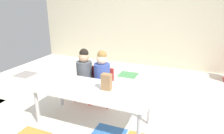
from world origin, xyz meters
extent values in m
cube|color=silver|center=(0.00, 0.00, -0.01)|extent=(5.81, 4.59, 0.02)
cube|color=gray|center=(-0.45, 0.90, 0.00)|extent=(0.43, 0.43, 0.00)
cube|color=#336BB2|center=(-0.90, 0.90, 0.00)|extent=(0.43, 0.43, 0.00)
cube|color=#478C51|center=(0.00, 1.35, 0.00)|extent=(0.43, 0.43, 0.00)
cube|color=gray|center=(-2.25, 0.45, 0.00)|extent=(0.43, 0.43, 0.00)
cube|color=beige|center=(0.00, 2.30, 1.31)|extent=(5.81, 0.10, 2.62)
cube|color=white|center=(0.16, -0.72, 0.52)|extent=(1.62, 0.69, 0.04)
cylinder|color=#B2B2B7|center=(-0.57, -1.01, 0.25)|extent=(0.05, 0.05, 0.50)
cylinder|color=#B2B2B7|center=(0.88, -1.01, 0.25)|extent=(0.05, 0.05, 0.50)
cylinder|color=#B2B2B7|center=(-0.57, -0.44, 0.25)|extent=(0.05, 0.05, 0.50)
cylinder|color=#B2B2B7|center=(0.88, -0.44, 0.25)|extent=(0.05, 0.05, 0.50)
cube|color=red|center=(-0.29, -0.16, 0.30)|extent=(0.32, 0.30, 0.03)
cube|color=red|center=(-0.29, -0.01, 0.45)|extent=(0.29, 0.02, 0.30)
cylinder|color=#4C5156|center=(-0.29, -0.16, 0.52)|extent=(0.33, 0.33, 0.38)
sphere|color=tan|center=(-0.29, -0.16, 0.78)|extent=(0.17, 0.17, 0.17)
sphere|color=black|center=(-0.29, -0.15, 0.85)|extent=(0.15, 0.15, 0.15)
cylinder|color=red|center=(-0.43, -0.29, 0.15)|extent=(0.02, 0.02, 0.28)
cylinder|color=red|center=(-0.15, -0.29, 0.15)|extent=(0.02, 0.02, 0.28)
cylinder|color=red|center=(-0.43, -0.03, 0.15)|extent=(0.02, 0.02, 0.28)
cylinder|color=red|center=(-0.15, -0.03, 0.15)|extent=(0.02, 0.02, 0.28)
cube|color=red|center=(0.03, -0.16, 0.30)|extent=(0.32, 0.30, 0.03)
cube|color=red|center=(0.03, -0.01, 0.45)|extent=(0.29, 0.02, 0.30)
cylinder|color=#384C99|center=(0.03, -0.16, 0.52)|extent=(0.31, 0.31, 0.38)
sphere|color=beige|center=(0.03, -0.16, 0.78)|extent=(0.17, 0.17, 0.17)
sphere|color=olive|center=(0.03, -0.15, 0.85)|extent=(0.15, 0.15, 0.15)
cylinder|color=red|center=(-0.11, -0.29, 0.15)|extent=(0.02, 0.02, 0.28)
cylinder|color=red|center=(0.17, -0.29, 0.15)|extent=(0.02, 0.02, 0.28)
cylinder|color=red|center=(-0.11, -0.03, 0.15)|extent=(0.02, 0.02, 0.28)
cylinder|color=red|center=(0.17, -0.03, 0.15)|extent=(0.02, 0.02, 0.28)
cube|color=#9E754C|center=(0.35, -0.68, 0.65)|extent=(0.13, 0.09, 0.22)
cylinder|color=white|center=(-0.39, -0.71, 0.54)|extent=(0.18, 0.18, 0.01)
cylinder|color=white|center=(-0.03, -0.62, 0.54)|extent=(0.18, 0.18, 0.01)
torus|color=white|center=(-0.39, -0.71, 0.56)|extent=(0.10, 0.10, 0.03)
camera|label=1|loc=(1.34, -2.93, 1.67)|focal=32.53mm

